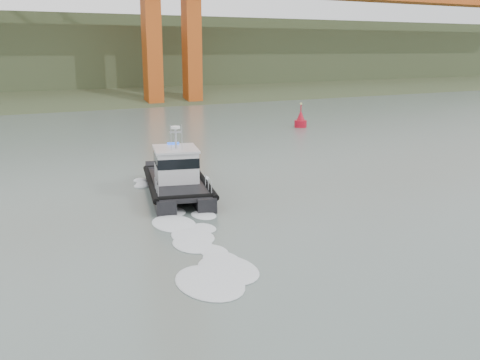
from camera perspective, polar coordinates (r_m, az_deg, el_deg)
The scene contains 4 objects.
ground at distance 29.69m, azimuth 4.81°, elevation -7.06°, with size 400.00×400.00×0.00m, color slate.
headlands at distance 149.62m, azimuth -22.36°, elevation 11.53°, with size 500.00×105.36×27.12m.
patrol_boat at distance 39.94m, azimuth -6.75°, elevation 0.37°, with size 6.48×11.46×5.26m.
nav_buoy at distance 74.24m, azimuth 6.48°, elevation 6.33°, with size 1.70×1.70×3.55m.
Camera 1 is at (-15.01, -23.32, 10.59)m, focal length 40.00 mm.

